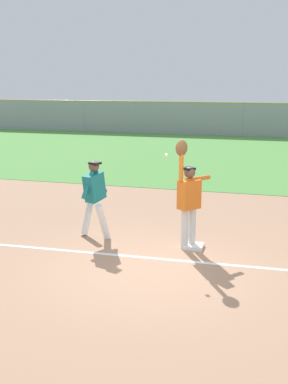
{
  "coord_description": "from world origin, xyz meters",
  "views": [
    {
      "loc": [
        2.03,
        -8.04,
        3.43
      ],
      "look_at": [
        -0.67,
        1.71,
        1.05
      ],
      "focal_mm": 44.78,
      "sensor_mm": 36.0,
      "label": 1
    }
  ],
  "objects_px": {
    "parked_car_red": "(186,120)",
    "parked_car_silver": "(118,118)",
    "runner": "(95,194)",
    "first_base": "(194,246)",
    "baseball": "(167,155)",
    "parked_car_blue": "(272,122)",
    "fielder": "(188,196)"
  },
  "relations": [
    {
      "from": "parked_car_red",
      "to": "parked_car_silver",
      "type": "bearing_deg",
      "value": 169.25
    },
    {
      "from": "runner",
      "to": "parked_car_red",
      "type": "bearing_deg",
      "value": 113.78
    },
    {
      "from": "parked_car_silver",
      "to": "first_base",
      "type": "bearing_deg",
      "value": -66.47
    },
    {
      "from": "baseball",
      "to": "parked_car_red",
      "type": "height_order",
      "value": "baseball"
    },
    {
      "from": "first_base",
      "to": "parked_car_red",
      "type": "height_order",
      "value": "parked_car_red"
    },
    {
      "from": "parked_car_silver",
      "to": "parked_car_red",
      "type": "bearing_deg",
      "value": -2.86
    },
    {
      "from": "first_base",
      "to": "baseball",
      "type": "distance_m",
      "value": 2.02
    },
    {
      "from": "runner",
      "to": "baseball",
      "type": "distance_m",
      "value": 1.96
    },
    {
      "from": "parked_car_blue",
      "to": "runner",
      "type": "bearing_deg",
      "value": -93.7
    },
    {
      "from": "parked_car_red",
      "to": "fielder",
      "type": "bearing_deg",
      "value": -85.54
    },
    {
      "from": "fielder",
      "to": "parked_car_blue",
      "type": "xyz_separation_m",
      "value": [
        1.32,
        24.1,
        -0.45
      ]
    },
    {
      "from": "parked_car_red",
      "to": "parked_car_blue",
      "type": "xyz_separation_m",
      "value": [
        5.82,
        0.27,
        0.0
      ]
    },
    {
      "from": "baseball",
      "to": "parked_car_red",
      "type": "distance_m",
      "value": 24.39
    },
    {
      "from": "parked_car_red",
      "to": "parked_car_blue",
      "type": "bearing_deg",
      "value": -3.58
    },
    {
      "from": "runner",
      "to": "parked_car_silver",
      "type": "xyz_separation_m",
      "value": [
        -7.49,
        24.1,
        -0.32
      ]
    },
    {
      "from": "first_base",
      "to": "fielder",
      "type": "distance_m",
      "value": 1.09
    },
    {
      "from": "fielder",
      "to": "parked_car_red",
      "type": "xyz_separation_m",
      "value": [
        -4.5,
        23.83,
        -0.45
      ]
    },
    {
      "from": "first_base",
      "to": "parked_car_blue",
      "type": "distance_m",
      "value": 24.12
    },
    {
      "from": "first_base",
      "to": "parked_car_silver",
      "type": "height_order",
      "value": "parked_car_silver"
    },
    {
      "from": "baseball",
      "to": "parked_car_silver",
      "type": "distance_m",
      "value": 26.1
    },
    {
      "from": "parked_car_silver",
      "to": "parked_car_red",
      "type": "xyz_separation_m",
      "value": [
        5.09,
        -0.4,
        0.0
      ]
    },
    {
      "from": "parked_car_silver",
      "to": "parked_car_blue",
      "type": "relative_size",
      "value": 0.98
    },
    {
      "from": "fielder",
      "to": "runner",
      "type": "relative_size",
      "value": 1.33
    },
    {
      "from": "parked_car_silver",
      "to": "parked_car_red",
      "type": "height_order",
      "value": "same"
    },
    {
      "from": "fielder",
      "to": "first_base",
      "type": "bearing_deg",
      "value": -129.67
    },
    {
      "from": "fielder",
      "to": "parked_car_silver",
      "type": "height_order",
      "value": "fielder"
    },
    {
      "from": "parked_car_silver",
      "to": "parked_car_red",
      "type": "distance_m",
      "value": 5.1
    },
    {
      "from": "parked_car_silver",
      "to": "parked_car_blue",
      "type": "distance_m",
      "value": 10.91
    },
    {
      "from": "runner",
      "to": "parked_car_blue",
      "type": "bearing_deg",
      "value": 99.87
    },
    {
      "from": "first_base",
      "to": "runner",
      "type": "xyz_separation_m",
      "value": [
        -2.24,
        0.12,
        0.96
      ]
    },
    {
      "from": "runner",
      "to": "parked_car_red",
      "type": "height_order",
      "value": "runner"
    },
    {
      "from": "first_base",
      "to": "fielder",
      "type": "relative_size",
      "value": 0.17
    }
  ]
}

